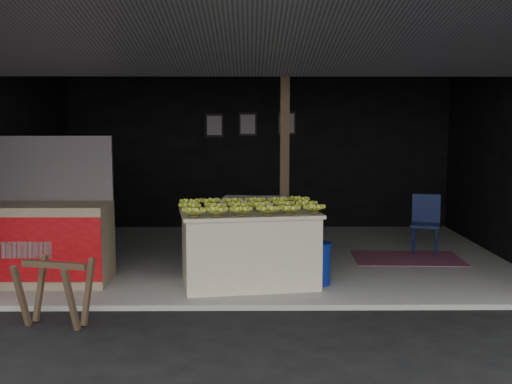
{
  "coord_description": "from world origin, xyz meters",
  "views": [
    {
      "loc": [
        -0.17,
        -6.66,
        2.06
      ],
      "look_at": [
        -0.09,
        1.53,
        1.1
      ],
      "focal_mm": 45.0,
      "sensor_mm": 36.0,
      "label": 1
    }
  ],
  "objects_px": {
    "banana_table": "(249,248)",
    "neighbor_stall": "(38,239)",
    "white_crate": "(255,234)",
    "plastic_chair": "(426,219)",
    "water_barrel": "(317,265)",
    "sawhorse": "(55,286)"
  },
  "relations": [
    {
      "from": "banana_table",
      "to": "neighbor_stall",
      "type": "bearing_deg",
      "value": 168.15
    },
    {
      "from": "banana_table",
      "to": "white_crate",
      "type": "relative_size",
      "value": 1.84
    },
    {
      "from": "banana_table",
      "to": "white_crate",
      "type": "height_order",
      "value": "white_crate"
    },
    {
      "from": "banana_table",
      "to": "plastic_chair",
      "type": "distance_m",
      "value": 3.17
    },
    {
      "from": "neighbor_stall",
      "to": "water_barrel",
      "type": "relative_size",
      "value": 3.69
    },
    {
      "from": "banana_table",
      "to": "neighbor_stall",
      "type": "xyz_separation_m",
      "value": [
        -2.56,
        0.13,
        0.08
      ]
    },
    {
      "from": "sawhorse",
      "to": "water_barrel",
      "type": "height_order",
      "value": "sawhorse"
    },
    {
      "from": "neighbor_stall",
      "to": "sawhorse",
      "type": "height_order",
      "value": "neighbor_stall"
    },
    {
      "from": "white_crate",
      "to": "sawhorse",
      "type": "bearing_deg",
      "value": -126.53
    },
    {
      "from": "banana_table",
      "to": "sawhorse",
      "type": "distance_m",
      "value": 2.35
    },
    {
      "from": "banana_table",
      "to": "sawhorse",
      "type": "xyz_separation_m",
      "value": [
        -1.91,
        -1.38,
        -0.09
      ]
    },
    {
      "from": "banana_table",
      "to": "neighbor_stall",
      "type": "distance_m",
      "value": 2.56
    },
    {
      "from": "neighbor_stall",
      "to": "sawhorse",
      "type": "xyz_separation_m",
      "value": [
        0.65,
        -1.51,
        -0.17
      ]
    },
    {
      "from": "neighbor_stall",
      "to": "plastic_chair",
      "type": "xyz_separation_m",
      "value": [
        5.16,
        1.68,
        -0.02
      ]
    },
    {
      "from": "banana_table",
      "to": "water_barrel",
      "type": "relative_size",
      "value": 3.65
    },
    {
      "from": "sawhorse",
      "to": "plastic_chair",
      "type": "height_order",
      "value": "plastic_chair"
    },
    {
      "from": "plastic_chair",
      "to": "water_barrel",
      "type": "bearing_deg",
      "value": -117.74
    },
    {
      "from": "sawhorse",
      "to": "white_crate",
      "type": "bearing_deg",
      "value": 62.64
    },
    {
      "from": "neighbor_stall",
      "to": "plastic_chair",
      "type": "distance_m",
      "value": 5.43
    },
    {
      "from": "banana_table",
      "to": "sawhorse",
      "type": "height_order",
      "value": "banana_table"
    },
    {
      "from": "white_crate",
      "to": "water_barrel",
      "type": "bearing_deg",
      "value": -40.68
    },
    {
      "from": "water_barrel",
      "to": "neighbor_stall",
      "type": "bearing_deg",
      "value": 177.96
    }
  ]
}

